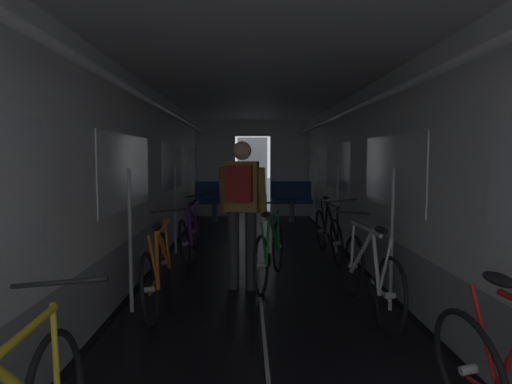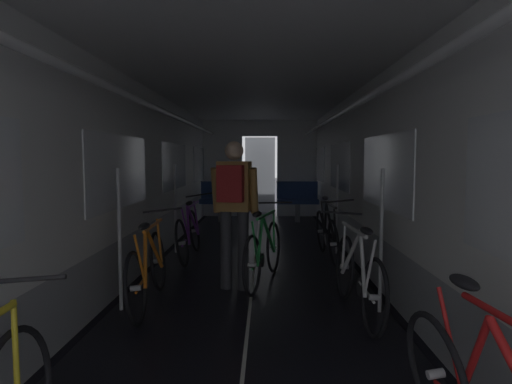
# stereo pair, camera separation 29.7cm
# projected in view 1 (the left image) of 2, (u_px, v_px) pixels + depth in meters

# --- Properties ---
(train_car_shell) EXTENTS (3.14, 12.34, 2.57)m
(train_car_shell) POSITION_uv_depth(u_px,v_px,m) (258.00, 143.00, 5.61)
(train_car_shell) COLOR black
(train_car_shell) RESTS_ON ground
(bench_seat_far_left) EXTENTS (0.98, 0.51, 0.95)m
(bench_seat_far_left) POSITION_uv_depth(u_px,v_px,m) (215.00, 198.00, 10.14)
(bench_seat_far_left) COLOR gray
(bench_seat_far_left) RESTS_ON ground
(bench_seat_far_right) EXTENTS (0.98, 0.51, 0.95)m
(bench_seat_far_right) POSITION_uv_depth(u_px,v_px,m) (291.00, 197.00, 10.17)
(bench_seat_far_right) COLOR gray
(bench_seat_far_right) RESTS_ON ground
(bicycle_white) EXTENTS (0.44, 1.69, 0.95)m
(bicycle_white) POSITION_uv_depth(u_px,v_px,m) (369.00, 274.00, 4.16)
(bicycle_white) COLOR black
(bicycle_white) RESTS_ON ground
(bicycle_black) EXTENTS (0.44, 1.69, 0.95)m
(bicycle_black) POSITION_uv_depth(u_px,v_px,m) (328.00, 233.00, 6.42)
(bicycle_black) COLOR black
(bicycle_black) RESTS_ON ground
(bicycle_purple) EXTENTS (0.44, 1.69, 0.96)m
(bicycle_purple) POSITION_uv_depth(u_px,v_px,m) (190.00, 234.00, 6.38)
(bicycle_purple) COLOR black
(bicycle_purple) RESTS_ON ground
(bicycle_orange) EXTENTS (0.44, 1.69, 0.95)m
(bicycle_orange) POSITION_uv_depth(u_px,v_px,m) (159.00, 270.00, 4.33)
(bicycle_orange) COLOR black
(bicycle_orange) RESTS_ON ground
(person_cyclist_aisle) EXTENTS (0.55, 0.43, 1.69)m
(person_cyclist_aisle) POSITION_uv_depth(u_px,v_px,m) (242.00, 201.00, 4.85)
(person_cyclist_aisle) COLOR #2D2D33
(person_cyclist_aisle) RESTS_ON ground
(bicycle_green_in_aisle) EXTENTS (0.60, 1.65, 0.94)m
(bicycle_green_in_aisle) POSITION_uv_depth(u_px,v_px,m) (270.00, 251.00, 5.17)
(bicycle_green_in_aisle) COLOR black
(bicycle_green_in_aisle) RESTS_ON ground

